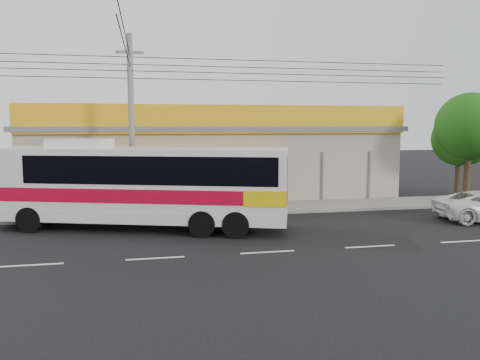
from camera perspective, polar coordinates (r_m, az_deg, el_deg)
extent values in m
plane|color=black|center=(19.47, 1.50, -6.87)|extent=(120.00, 120.00, 0.00)
cube|color=gray|center=(25.21, -1.54, -3.56)|extent=(30.00, 3.20, 0.15)
cube|color=#9D967F|center=(30.44, -3.36, 2.05)|extent=(22.00, 8.00, 4.20)
cube|color=#53555A|center=(30.34, -3.39, 6.29)|extent=(22.60, 8.60, 0.30)
cube|color=#EEA914|center=(26.27, -2.13, 7.43)|extent=(22.00, 0.24, 1.60)
cube|color=#BF0A30|center=(25.99, -6.51, 7.40)|extent=(9.00, 0.10, 1.20)
cube|color=#126925|center=(28.03, 11.22, 7.26)|extent=(2.40, 0.10, 1.10)
cube|color=navy|center=(29.17, 16.16, 7.10)|extent=(2.20, 0.10, 1.10)
cube|color=#BF0A30|center=(26.33, -21.99, 6.95)|extent=(3.00, 0.10, 1.10)
cube|color=yellow|center=(25.89, -6.43, 3.19)|extent=(10.00, 1.20, 0.37)
cube|color=silver|center=(20.90, -12.10, -0.41)|extent=(13.03, 6.51, 3.10)
cube|color=#B60723|center=(20.95, -12.08, -1.43)|extent=(13.08, 6.56, 0.59)
cube|color=#DEB90B|center=(19.88, 3.29, -1.72)|extent=(2.47, 3.13, 0.64)
cube|color=black|center=(20.60, -10.18, 1.47)|extent=(11.01, 5.88, 1.18)
cube|color=black|center=(23.65, -26.82, 1.00)|extent=(0.89, 2.29, 1.60)
cube|color=silver|center=(21.77, -18.91, 4.26)|extent=(2.90, 2.22, 0.38)
cylinder|color=black|center=(21.93, -24.26, -4.44)|extent=(1.16, 0.67, 1.11)
cylinder|color=black|center=(23.99, -21.31, -3.38)|extent=(1.16, 0.67, 1.11)
cylinder|color=black|center=(19.00, -0.51, -5.48)|extent=(1.16, 0.67, 1.11)
cylinder|color=black|center=(21.35, 0.30, -4.12)|extent=(1.16, 0.67, 1.11)
imported|color=maroon|center=(24.63, -25.11, -2.92)|extent=(2.29, 1.38, 1.14)
imported|color=black|center=(24.29, -26.29, -3.03)|extent=(2.07, 0.86, 1.21)
cylinder|color=slate|center=(23.79, -13.07, 6.34)|extent=(0.29, 0.29, 8.97)
cube|color=slate|center=(24.05, -13.30, 14.92)|extent=(1.35, 0.13, 0.13)
cylinder|color=black|center=(30.47, 25.93, 0.51)|extent=(0.37, 0.37, 3.28)
sphere|color=#12450E|center=(30.33, 26.21, 5.90)|extent=(3.89, 3.89, 3.89)
cylinder|color=black|center=(31.29, 24.98, 0.20)|extent=(0.31, 0.31, 2.73)
sphere|color=#12450E|center=(31.13, 25.20, 4.57)|extent=(3.24, 3.24, 3.24)
sphere|color=#12450E|center=(31.26, 26.19, 3.59)|extent=(2.05, 2.05, 2.05)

